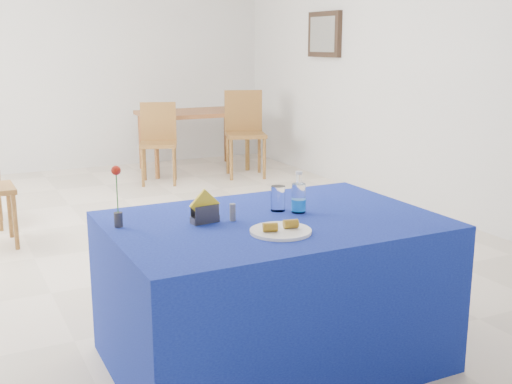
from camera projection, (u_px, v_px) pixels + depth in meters
floor at (173, 239)px, 5.38m from camera, size 7.00×7.00×0.00m
room_shell at (166, 24)px, 4.98m from camera, size 7.00×7.00×7.00m
picture_frame at (325, 34)px, 7.46m from camera, size 0.06×0.64×0.52m
picture_art at (323, 34)px, 7.45m from camera, size 0.02×0.52×0.40m
plate at (281, 231)px, 2.94m from camera, size 0.28×0.28×0.01m
drinking_glass at (278, 198)px, 3.31m from camera, size 0.07×0.07×0.13m
salt_shaker at (210, 212)px, 3.14m from camera, size 0.03×0.03×0.08m
pepper_shaker at (233, 212)px, 3.13m from camera, size 0.03×0.03×0.08m
blue_table at (273, 291)px, 3.26m from camera, size 1.60×1.10×0.76m
water_bottle at (299, 199)px, 3.27m from camera, size 0.08×0.08×0.21m
napkin_holder at (205, 213)px, 3.09m from camera, size 0.15×0.07×0.17m
rose_vase at (117, 198)px, 3.00m from camera, size 0.05×0.05×0.29m
oak_table at (193, 117)px, 8.18m from camera, size 1.34×0.88×0.76m
chair_bg_left at (158, 137)px, 7.47m from camera, size 0.53×0.53×0.93m
chair_bg_right at (245, 127)px, 7.86m from camera, size 0.58×0.58×1.04m
banana_pieces at (281, 225)px, 2.93m from camera, size 0.19×0.06×0.04m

